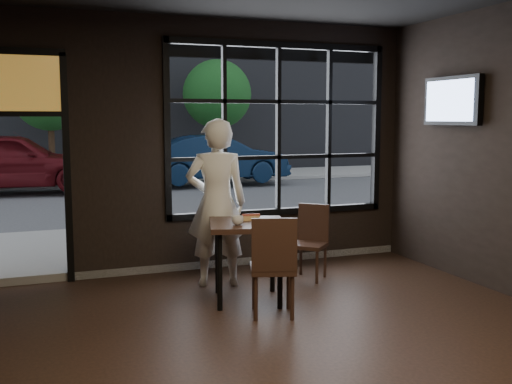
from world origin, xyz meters
name	(u,v)px	position (x,y,z in m)	size (l,w,h in m)	color
floor	(308,381)	(0.00, 0.00, -0.01)	(6.00, 7.00, 0.02)	black
window_frame	(278,130)	(1.20, 3.50, 1.80)	(3.06, 0.12, 2.28)	black
stained_transom	(8,83)	(-2.10, 3.50, 2.35)	(1.20, 0.06, 0.70)	orange
street_asphalt	(78,162)	(0.00, 24.00, -0.02)	(60.00, 41.00, 0.04)	#545456
cafe_table	(247,261)	(0.24, 2.02, 0.43)	(0.80, 0.80, 0.86)	black
chair_near	(273,265)	(0.31, 1.49, 0.51)	(0.44, 0.44, 1.01)	black
chair_window	(309,243)	(1.22, 2.57, 0.45)	(0.39, 0.39, 0.90)	black
man	(217,203)	(0.11, 2.73, 0.97)	(0.71, 0.47, 1.95)	white
hotdog	(251,217)	(0.31, 2.12, 0.89)	(0.20, 0.08, 0.06)	tan
cup	(237,220)	(0.08, 1.89, 0.90)	(0.12, 0.12, 0.10)	silver
tv	(452,101)	(2.93, 2.16, 2.16)	(0.11, 1.01, 0.59)	black
navy_car	(216,159)	(3.07, 12.67, 0.78)	(1.44, 4.12, 1.36)	black
maroon_car	(12,161)	(-2.39, 12.58, 0.85)	(1.78, 4.43, 1.51)	#4C0B0F
tree_left	(50,94)	(-1.33, 15.13, 2.66)	(2.21, 2.21, 3.77)	#332114
tree_right	(217,94)	(3.90, 15.26, 2.72)	(2.26, 2.26, 3.86)	#332114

